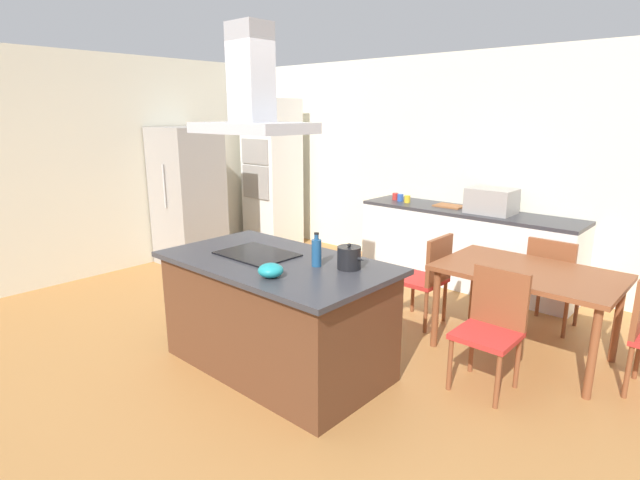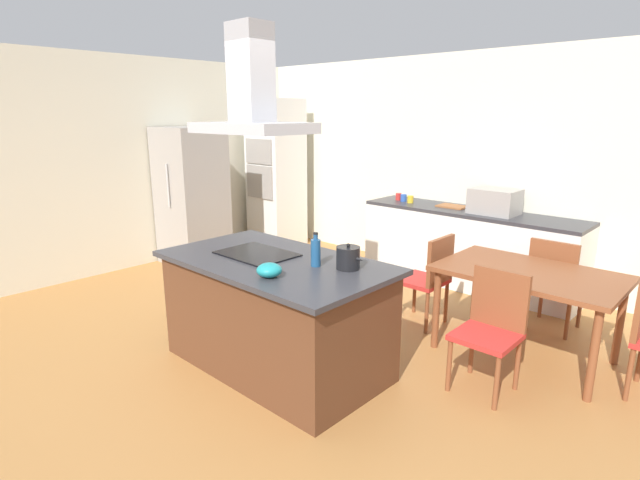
# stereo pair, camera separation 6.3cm
# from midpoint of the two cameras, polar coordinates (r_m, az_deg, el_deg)

# --- Properties ---
(ground) EXTENTS (16.00, 16.00, 0.00)m
(ground) POSITION_cam_midpoint_polar(r_m,az_deg,el_deg) (5.22, 6.96, -8.23)
(ground) COLOR #AD753D
(wall_back) EXTENTS (7.20, 0.10, 2.70)m
(wall_back) POSITION_cam_midpoint_polar(r_m,az_deg,el_deg) (6.37, 16.54, 7.99)
(wall_back) COLOR silver
(wall_back) RESTS_ON ground
(wall_left) EXTENTS (0.10, 8.80, 2.70)m
(wall_left) POSITION_cam_midpoint_polar(r_m,az_deg,el_deg) (7.12, -18.85, 8.44)
(wall_left) COLOR silver
(wall_left) RESTS_ON ground
(kitchen_island) EXTENTS (1.84, 1.04, 0.90)m
(kitchen_island) POSITION_cam_midpoint_polar(r_m,az_deg,el_deg) (3.99, -5.48, -8.44)
(kitchen_island) COLOR #59331E
(kitchen_island) RESTS_ON ground
(cooktop) EXTENTS (0.60, 0.44, 0.01)m
(cooktop) POSITION_cam_midpoint_polar(r_m,az_deg,el_deg) (3.99, -7.72, -1.61)
(cooktop) COLOR black
(cooktop) RESTS_ON kitchen_island
(tea_kettle) EXTENTS (0.22, 0.17, 0.19)m
(tea_kettle) POSITION_cam_midpoint_polar(r_m,az_deg,el_deg) (3.59, 2.88, -2.04)
(tea_kettle) COLOR black
(tea_kettle) RESTS_ON kitchen_island
(olive_oil_bottle) EXTENTS (0.07, 0.07, 0.25)m
(olive_oil_bottle) POSITION_cam_midpoint_polar(r_m,az_deg,el_deg) (3.64, -0.89, -1.39)
(olive_oil_bottle) COLOR navy
(olive_oil_bottle) RESTS_ON kitchen_island
(mixing_bowl) EXTENTS (0.18, 0.18, 0.10)m
(mixing_bowl) POSITION_cam_midpoint_polar(r_m,az_deg,el_deg) (3.44, -6.22, -3.49)
(mixing_bowl) COLOR teal
(mixing_bowl) RESTS_ON kitchen_island
(back_counter) EXTENTS (2.57, 0.62, 0.90)m
(back_counter) POSITION_cam_midpoint_polar(r_m,az_deg,el_deg) (6.12, 16.00, -0.80)
(back_counter) COLOR white
(back_counter) RESTS_ON ground
(countertop_microwave) EXTENTS (0.50, 0.38, 0.28)m
(countertop_microwave) POSITION_cam_midpoint_polar(r_m,az_deg,el_deg) (5.89, 18.82, 4.28)
(countertop_microwave) COLOR #9E9993
(countertop_microwave) RESTS_ON back_counter
(coffee_mug_red) EXTENTS (0.08, 0.08, 0.09)m
(coffee_mug_red) POSITION_cam_midpoint_polar(r_m,az_deg,el_deg) (6.52, 8.38, 4.98)
(coffee_mug_red) COLOR red
(coffee_mug_red) RESTS_ON back_counter
(coffee_mug_blue) EXTENTS (0.08, 0.08, 0.09)m
(coffee_mug_blue) POSITION_cam_midpoint_polar(r_m,az_deg,el_deg) (6.44, 8.94, 4.84)
(coffee_mug_blue) COLOR #2D56B2
(coffee_mug_blue) RESTS_ON back_counter
(coffee_mug_yellow) EXTENTS (0.08, 0.08, 0.09)m
(coffee_mug_yellow) POSITION_cam_midpoint_polar(r_m,az_deg,el_deg) (6.34, 9.71, 4.66)
(coffee_mug_yellow) COLOR gold
(coffee_mug_yellow) RESTS_ON back_counter
(cutting_board) EXTENTS (0.34, 0.24, 0.02)m
(cutting_board) POSITION_cam_midpoint_polar(r_m,az_deg,el_deg) (6.18, 14.37, 3.81)
(cutting_board) COLOR #995B33
(cutting_board) RESTS_ON back_counter
(wall_oven_stack) EXTENTS (0.70, 0.66, 2.20)m
(wall_oven_stack) POSITION_cam_midpoint_polar(r_m,az_deg,el_deg) (7.66, -5.78, 7.63)
(wall_oven_stack) COLOR white
(wall_oven_stack) RESTS_ON ground
(refrigerator) EXTENTS (0.80, 0.73, 1.82)m
(refrigerator) POSITION_cam_midpoint_polar(r_m,az_deg,el_deg) (6.87, -15.18, 4.81)
(refrigerator) COLOR #9E9993
(refrigerator) RESTS_ON ground
(dining_table) EXTENTS (1.40, 0.90, 0.75)m
(dining_table) POSITION_cam_midpoint_polar(r_m,az_deg,el_deg) (4.43, 22.37, -4.22)
(dining_table) COLOR brown
(dining_table) RESTS_ON ground
(chair_facing_back_wall) EXTENTS (0.42, 0.42, 0.89)m
(chair_facing_back_wall) POSITION_cam_midpoint_polar(r_m,az_deg,el_deg) (5.08, 24.78, -4.02)
(chair_facing_back_wall) COLOR red
(chair_facing_back_wall) RESTS_ON ground
(chair_at_left_end) EXTENTS (0.42, 0.42, 0.89)m
(chair_at_left_end) POSITION_cam_midpoint_polar(r_m,az_deg,el_deg) (4.83, 11.97, -3.88)
(chair_at_left_end) COLOR red
(chair_at_left_end) RESTS_ON ground
(chair_facing_island) EXTENTS (0.42, 0.42, 0.89)m
(chair_facing_island) POSITION_cam_midpoint_polar(r_m,az_deg,el_deg) (3.90, 18.73, -8.90)
(chair_facing_island) COLOR red
(chair_facing_island) RESTS_ON ground
(range_hood) EXTENTS (0.90, 0.55, 0.78)m
(range_hood) POSITION_cam_midpoint_polar(r_m,az_deg,el_deg) (3.84, -8.34, 15.79)
(range_hood) COLOR #ADADB2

